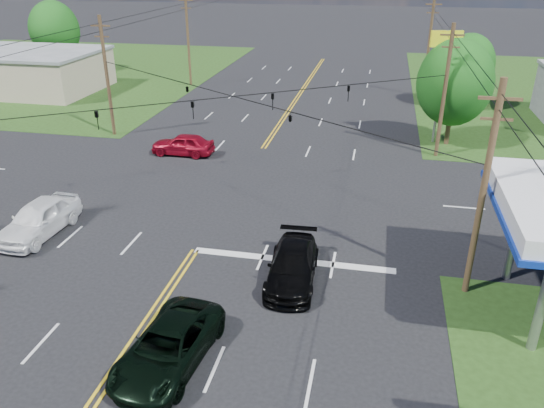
% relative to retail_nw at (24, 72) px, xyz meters
% --- Properties ---
extents(ground, '(280.00, 280.00, 0.00)m').
position_rel_retail_nw_xyz_m(ground, '(30.00, -22.00, -2.00)').
color(ground, black).
rests_on(ground, ground).
extents(grass_nw, '(46.00, 48.00, 0.03)m').
position_rel_retail_nw_xyz_m(grass_nw, '(-5.00, 10.00, -2.00)').
color(grass_nw, '#213C13').
rests_on(grass_nw, ground).
extents(stop_bar, '(10.00, 0.50, 0.02)m').
position_rel_retail_nw_xyz_m(stop_bar, '(35.00, -30.00, -2.00)').
color(stop_bar, silver).
rests_on(stop_bar, ground).
extents(retail_nw, '(16.00, 11.00, 4.00)m').
position_rel_retail_nw_xyz_m(retail_nw, '(0.00, 0.00, 0.00)').
color(retail_nw, '#BDA68E').
rests_on(retail_nw, ground).
extents(pole_se, '(1.60, 0.28, 9.50)m').
position_rel_retail_nw_xyz_m(pole_se, '(43.00, -31.00, 2.92)').
color(pole_se, '#4A301F').
rests_on(pole_se, ground).
extents(pole_nw, '(1.60, 0.28, 9.50)m').
position_rel_retail_nw_xyz_m(pole_nw, '(17.00, -13.00, 2.92)').
color(pole_nw, '#4A301F').
rests_on(pole_nw, ground).
extents(pole_ne, '(1.60, 0.28, 9.50)m').
position_rel_retail_nw_xyz_m(pole_ne, '(43.00, -13.00, 2.92)').
color(pole_ne, '#4A301F').
rests_on(pole_ne, ground).
extents(pole_left_far, '(1.60, 0.28, 10.00)m').
position_rel_retail_nw_xyz_m(pole_left_far, '(17.00, 6.00, 3.17)').
color(pole_left_far, '#4A301F').
rests_on(pole_left_far, ground).
extents(pole_right_far, '(1.60, 0.28, 10.00)m').
position_rel_retail_nw_xyz_m(pole_right_far, '(43.00, 6.00, 3.17)').
color(pole_right_far, '#4A301F').
rests_on(pole_right_far, ground).
extents(span_wire_signals, '(26.00, 18.00, 1.13)m').
position_rel_retail_nw_xyz_m(span_wire_signals, '(30.00, -22.00, 4.00)').
color(span_wire_signals, black).
rests_on(span_wire_signals, ground).
extents(power_lines, '(26.04, 100.00, 0.64)m').
position_rel_retail_nw_xyz_m(power_lines, '(30.00, -24.00, 6.60)').
color(power_lines, black).
rests_on(power_lines, ground).
extents(tree_right_a, '(5.70, 5.70, 8.18)m').
position_rel_retail_nw_xyz_m(tree_right_a, '(44.00, -10.00, 2.87)').
color(tree_right_a, '#4A301F').
rests_on(tree_right_a, ground).
extents(tree_right_b, '(4.94, 4.94, 7.09)m').
position_rel_retail_nw_xyz_m(tree_right_b, '(46.50, 2.00, 2.22)').
color(tree_right_b, '#4A301F').
rests_on(tree_right_b, ground).
extents(tree_far_l, '(6.08, 6.08, 8.72)m').
position_rel_retail_nw_xyz_m(tree_far_l, '(-2.00, 10.00, 3.19)').
color(tree_far_l, '#4A301F').
rests_on(tree_far_l, ground).
extents(pickup_dkgreen, '(3.11, 5.72, 1.52)m').
position_rel_retail_nw_xyz_m(pickup_dkgreen, '(31.80, -38.03, -1.24)').
color(pickup_dkgreen, black).
rests_on(pickup_dkgreen, ground).
extents(suv_black, '(2.41, 5.40, 1.54)m').
position_rel_retail_nw_xyz_m(suv_black, '(35.29, -31.70, -1.23)').
color(suv_black, black).
rests_on(suv_black, ground).
extents(pickup_white, '(2.47, 5.51, 1.84)m').
position_rel_retail_nw_xyz_m(pickup_white, '(21.31, -30.00, -1.08)').
color(pickup_white, white).
rests_on(pickup_white, ground).
extents(sedan_red, '(4.67, 1.89, 1.59)m').
position_rel_retail_nw_xyz_m(sedan_red, '(24.39, -16.50, -1.21)').
color(sedan_red, maroon).
rests_on(sedan_red, ground).
extents(polesign_ne, '(2.36, 0.75, 8.60)m').
position_rel_retail_nw_xyz_m(polesign_ne, '(43.00, -9.66, 4.78)').
color(polesign_ne, '#A5A5AA').
rests_on(polesign_ne, ground).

